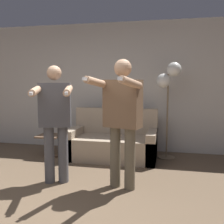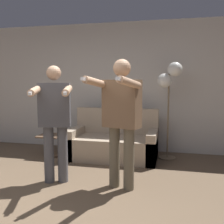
{
  "view_description": "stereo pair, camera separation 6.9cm",
  "coord_description": "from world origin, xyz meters",
  "px_view_note": "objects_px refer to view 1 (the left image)",
  "views": [
    {
      "loc": [
        1.44,
        -2.43,
        1.41
      ],
      "look_at": [
        0.58,
        1.54,
        0.94
      ],
      "focal_mm": 42.0,
      "sensor_mm": 36.0,
      "label": 1
    },
    {
      "loc": [
        1.5,
        -2.42,
        1.41
      ],
      "look_at": [
        0.58,
        1.54,
        0.94
      ],
      "focal_mm": 42.0,
      "sensor_mm": 36.0,
      "label": 2
    }
  ],
  "objects_px": {
    "person_left": "(55,117)",
    "cat": "(117,104)",
    "person_right": "(122,114)",
    "side_table": "(50,141)",
    "floor_lamp": "(169,81)",
    "couch": "(113,143)",
    "cup": "(51,132)"
  },
  "relations": [
    {
      "from": "couch",
      "to": "side_table",
      "type": "distance_m",
      "value": 1.2
    },
    {
      "from": "person_left",
      "to": "cup",
      "type": "relative_size",
      "value": 16.85
    },
    {
      "from": "couch",
      "to": "cup",
      "type": "height_order",
      "value": "couch"
    },
    {
      "from": "cat",
      "to": "cup",
      "type": "relative_size",
      "value": 5.2
    },
    {
      "from": "cat",
      "to": "side_table",
      "type": "xyz_separation_m",
      "value": [
        -1.21,
        -0.46,
        -0.69
      ]
    },
    {
      "from": "person_left",
      "to": "cat",
      "type": "xyz_separation_m",
      "value": [
        0.54,
        1.65,
        0.05
      ]
    },
    {
      "from": "couch",
      "to": "cup",
      "type": "xyz_separation_m",
      "value": [
        -1.2,
        -0.1,
        0.18
      ]
    },
    {
      "from": "couch",
      "to": "person_right",
      "type": "xyz_separation_m",
      "value": [
        0.41,
        -1.35,
        0.72
      ]
    },
    {
      "from": "floor_lamp",
      "to": "side_table",
      "type": "xyz_separation_m",
      "value": [
        -2.18,
        -0.35,
        -1.13
      ]
    },
    {
      "from": "person_left",
      "to": "floor_lamp",
      "type": "distance_m",
      "value": 2.21
    },
    {
      "from": "side_table",
      "to": "floor_lamp",
      "type": "bearing_deg",
      "value": 9.23
    },
    {
      "from": "person_left",
      "to": "side_table",
      "type": "bearing_deg",
      "value": 101.97
    },
    {
      "from": "cat",
      "to": "side_table",
      "type": "relative_size",
      "value": 1.19
    },
    {
      "from": "floor_lamp",
      "to": "cup",
      "type": "xyz_separation_m",
      "value": [
        -2.18,
        -0.29,
        -0.96
      ]
    },
    {
      "from": "side_table",
      "to": "cup",
      "type": "height_order",
      "value": "cup"
    },
    {
      "from": "person_right",
      "to": "floor_lamp",
      "type": "height_order",
      "value": "floor_lamp"
    },
    {
      "from": "person_right",
      "to": "cat",
      "type": "bearing_deg",
      "value": 119.72
    },
    {
      "from": "cup",
      "to": "couch",
      "type": "bearing_deg",
      "value": 4.78
    },
    {
      "from": "couch",
      "to": "person_right",
      "type": "bearing_deg",
      "value": -73.22
    },
    {
      "from": "person_left",
      "to": "cat",
      "type": "relative_size",
      "value": 3.24
    },
    {
      "from": "side_table",
      "to": "cup",
      "type": "bearing_deg",
      "value": 98.75
    },
    {
      "from": "side_table",
      "to": "cat",
      "type": "bearing_deg",
      "value": 20.85
    },
    {
      "from": "person_right",
      "to": "cup",
      "type": "bearing_deg",
      "value": 158.49
    },
    {
      "from": "person_right",
      "to": "cup",
      "type": "height_order",
      "value": "person_right"
    },
    {
      "from": "couch",
      "to": "floor_lamp",
      "type": "relative_size",
      "value": 0.91
    },
    {
      "from": "person_right",
      "to": "cat",
      "type": "distance_m",
      "value": 1.7
    },
    {
      "from": "person_left",
      "to": "cat",
      "type": "distance_m",
      "value": 1.74
    },
    {
      "from": "person_left",
      "to": "person_right",
      "type": "distance_m",
      "value": 0.93
    },
    {
      "from": "couch",
      "to": "person_left",
      "type": "bearing_deg",
      "value": -111.09
    },
    {
      "from": "floor_lamp",
      "to": "cup",
      "type": "height_order",
      "value": "floor_lamp"
    },
    {
      "from": "person_right",
      "to": "floor_lamp",
      "type": "relative_size",
      "value": 0.97
    },
    {
      "from": "person_right",
      "to": "side_table",
      "type": "relative_size",
      "value": 4.0
    }
  ]
}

